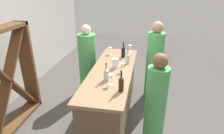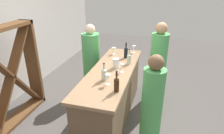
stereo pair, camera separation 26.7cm
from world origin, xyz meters
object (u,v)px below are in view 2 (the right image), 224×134
object	(u,v)px
wine_bottle_center_clear_pale	(129,59)
wine_glass_far_left	(114,50)
person_center_guest	(158,65)
wine_bottle_leftmost_amber_brown	(116,84)
wine_rack	(11,76)
person_left_guest	(152,107)
wine_glass_near_right	(108,77)
wine_bottle_second_left_clear_pale	(104,74)
wine_glass_near_center	(122,66)
wine_glass_near_left	(134,48)
wine_bottle_second_right_near_black	(126,52)
person_right_guest	(91,62)
water_pitcher	(116,63)

from	to	relation	value
wine_bottle_center_clear_pale	wine_glass_far_left	xyz separation A→B (m)	(0.44, 0.40, -0.01)
person_center_guest	wine_bottle_center_clear_pale	bearing A→B (deg)	38.79
wine_bottle_leftmost_amber_brown	wine_bottle_center_clear_pale	world-z (taller)	wine_bottle_leftmost_amber_brown
wine_rack	person_left_guest	distance (m)	2.40
wine_rack	wine_glass_near_right	distance (m)	1.75
wine_bottle_second_left_clear_pale	wine_bottle_center_clear_pale	distance (m)	0.76
wine_glass_near_center	person_center_guest	distance (m)	1.08
wine_bottle_leftmost_amber_brown	wine_bottle_center_clear_pale	xyz separation A→B (m)	(1.00, 0.03, -0.01)
wine_glass_near_left	person_left_guest	bearing A→B (deg)	-160.90
wine_bottle_center_clear_pale	wine_glass_near_center	bearing A→B (deg)	173.66
wine_glass_near_left	wine_glass_near_right	distance (m)	1.50
wine_rack	wine_bottle_second_right_near_black	size ratio (longest dim) A/B	5.53
person_center_guest	person_right_guest	xyz separation A→B (m)	(-0.06, 1.42, -0.06)
wine_glass_near_center	water_pitcher	bearing A→B (deg)	46.80
wine_glass_far_left	water_pitcher	size ratio (longest dim) A/B	0.83
wine_bottle_second_right_near_black	wine_glass_near_right	world-z (taller)	wine_bottle_second_right_near_black
wine_bottle_second_left_clear_pale	person_right_guest	xyz separation A→B (m)	(1.18, 0.67, -0.35)
wine_glass_near_right	person_left_guest	xyz separation A→B (m)	(-0.04, -0.66, -0.36)
wine_glass_near_center	wine_bottle_second_right_near_black	bearing A→B (deg)	6.78
wine_rack	person_right_guest	size ratio (longest dim) A/B	1.11
wine_glass_near_left	person_center_guest	bearing A→B (deg)	-104.15
water_pitcher	person_left_guest	xyz separation A→B (m)	(-0.66, -0.70, -0.33)
wine_bottle_center_clear_pale	wine_bottle_leftmost_amber_brown	bearing A→B (deg)	-178.50
wine_bottle_leftmost_amber_brown	wine_bottle_second_right_near_black	bearing A→B (deg)	6.41
wine_rack	wine_glass_near_left	distance (m)	2.39
wine_bottle_second_right_near_black	wine_bottle_leftmost_amber_brown	bearing A→B (deg)	-173.59
wine_bottle_second_left_clear_pale	person_left_guest	world-z (taller)	person_left_guest
wine_bottle_center_clear_pale	wine_bottle_second_right_near_black	bearing A→B (deg)	21.29
wine_bottle_leftmost_amber_brown	wine_bottle_second_right_near_black	xyz separation A→B (m)	(1.31, 0.15, 0.00)
wine_bottle_second_left_clear_pale	wine_glass_far_left	xyz separation A→B (m)	(1.17, 0.16, -0.01)
water_pitcher	person_left_guest	size ratio (longest dim) A/B	0.11
wine_bottle_leftmost_amber_brown	person_center_guest	distance (m)	1.62
wine_glass_near_left	wine_bottle_leftmost_amber_brown	bearing A→B (deg)	-178.48
wine_bottle_second_right_near_black	person_left_guest	xyz separation A→B (m)	(-1.20, -0.64, -0.36)
wine_glass_far_left	person_center_guest	world-z (taller)	person_center_guest
wine_bottle_second_right_near_black	wine_rack	bearing A→B (deg)	123.22
wine_bottle_second_left_clear_pale	wine_glass_far_left	bearing A→B (deg)	7.94
wine_bottle_center_clear_pale	wine_glass_near_left	distance (m)	0.65
wine_bottle_leftmost_amber_brown	wine_bottle_center_clear_pale	distance (m)	1.00
wine_rack	water_pitcher	xyz separation A→B (m)	(0.61, -1.69, 0.18)
wine_rack	person_center_guest	distance (m)	2.74
wine_rack	wine_bottle_center_clear_pale	world-z (taller)	wine_rack
wine_bottle_second_left_clear_pale	water_pitcher	bearing A→B (deg)	-5.99
wine_bottle_second_left_clear_pale	wine_glass_near_right	distance (m)	0.16
person_center_guest	person_right_guest	world-z (taller)	person_center_guest
wine_glass_near_center	wine_glass_far_left	bearing A→B (deg)	24.02
wine_bottle_leftmost_amber_brown	person_right_guest	size ratio (longest dim) A/B	0.20
wine_bottle_second_right_near_black	wine_glass_near_center	size ratio (longest dim) A/B	2.04
wine_bottle_leftmost_amber_brown	person_left_guest	bearing A→B (deg)	-77.50
wine_glass_near_right	water_pitcher	size ratio (longest dim) A/B	0.96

